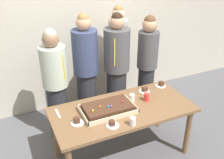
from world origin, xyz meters
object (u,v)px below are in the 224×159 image
(plated_slice_far_right, at_px, (112,124))
(drink_cup_far_end, at_px, (133,121))
(cake_server_utensil, at_px, (58,113))
(person_left_edge_reaching, at_px, (117,70))
(plated_slice_near_left, at_px, (144,90))
(person_striped_tie_right, at_px, (86,70))
(person_far_right_suit, at_px, (147,65))
(party_table, at_px, (123,114))
(drink_cup_nearest, at_px, (146,97))
(plated_slice_near_right, at_px, (77,121))
(sheet_cake, at_px, (108,108))
(plated_slice_far_left, at_px, (161,85))
(drink_cup_middle, at_px, (132,98))
(person_green_shirt_behind, at_px, (118,57))
(person_serving_front, at_px, (56,85))

(plated_slice_far_right, bearing_deg, drink_cup_far_end, -20.95)
(cake_server_utensil, height_order, person_left_edge_reaching, person_left_edge_reaching)
(drink_cup_far_end, bearing_deg, plated_slice_near_left, 49.42)
(person_striped_tie_right, relative_size, person_left_edge_reaching, 1.00)
(cake_server_utensil, distance_m, person_far_right_suit, 1.63)
(party_table, height_order, drink_cup_nearest, drink_cup_nearest)
(plated_slice_near_right, bearing_deg, cake_server_utensil, 119.43)
(plated_slice_near_left, height_order, person_far_right_suit, person_far_right_suit)
(cake_server_utensil, bearing_deg, person_striped_tie_right, 48.51)
(sheet_cake, distance_m, plated_slice_far_left, 0.99)
(plated_slice_near_right, distance_m, drink_cup_nearest, 0.97)
(drink_cup_middle, bearing_deg, drink_cup_nearest, -18.63)
(plated_slice_near_right, xyz_separation_m, drink_cup_far_end, (0.56, -0.29, 0.03))
(plated_slice_near_left, height_order, plated_slice_near_right, plated_slice_near_right)
(person_green_shirt_behind, bearing_deg, drink_cup_nearest, 24.82)
(party_table, distance_m, plated_slice_far_right, 0.38)
(plated_slice_near_left, height_order, drink_cup_far_end, drink_cup_far_end)
(sheet_cake, bearing_deg, person_striped_tie_right, 87.68)
(person_left_edge_reaching, bearing_deg, person_green_shirt_behind, -175.56)
(party_table, xyz_separation_m, plated_slice_near_left, (0.46, 0.25, 0.11))
(sheet_cake, relative_size, person_green_shirt_behind, 0.37)
(plated_slice_far_right, relative_size, person_far_right_suit, 0.09)
(person_striped_tie_right, bearing_deg, person_left_edge_reaching, 72.13)
(sheet_cake, xyz_separation_m, person_serving_front, (-0.46, 0.72, 0.07))
(plated_slice_far_right, bearing_deg, person_green_shirt_behind, 62.24)
(cake_server_utensil, bearing_deg, person_far_right_suit, 18.28)
(sheet_cake, bearing_deg, person_left_edge_reaching, 57.64)
(drink_cup_middle, relative_size, person_far_right_suit, 0.06)
(sheet_cake, xyz_separation_m, drink_cup_far_end, (0.15, -0.36, 0.01))
(drink_cup_nearest, bearing_deg, plated_slice_far_left, 32.15)
(party_table, distance_m, person_serving_front, 1.00)
(person_striped_tie_right, bearing_deg, drink_cup_far_end, 7.36)
(sheet_cake, bearing_deg, person_far_right_suit, 36.14)
(plated_slice_near_left, distance_m, person_green_shirt_behind, 0.91)
(drink_cup_middle, relative_size, person_serving_front, 0.06)
(drink_cup_far_end, height_order, cake_server_utensil, drink_cup_far_end)
(person_far_right_suit, bearing_deg, cake_server_utensil, -17.86)
(sheet_cake, height_order, plated_slice_far_right, sheet_cake)
(plated_slice_far_left, bearing_deg, person_left_edge_reaching, 136.71)
(drink_cup_far_end, relative_size, cake_server_utensil, 0.50)
(party_table, xyz_separation_m, cake_server_utensil, (-0.76, 0.22, 0.09))
(plated_slice_near_left, distance_m, drink_cup_far_end, 0.78)
(plated_slice_near_left, height_order, drink_cup_nearest, drink_cup_nearest)
(plated_slice_far_right, bearing_deg, cake_server_utensil, 136.08)
(drink_cup_far_end, distance_m, person_far_right_suit, 1.36)
(sheet_cake, relative_size, plated_slice_far_left, 4.31)
(sheet_cake, xyz_separation_m, person_green_shirt_behind, (0.67, 1.13, 0.14))
(sheet_cake, xyz_separation_m, person_striped_tie_right, (0.04, 0.88, 0.12))
(party_table, xyz_separation_m, person_left_edge_reaching, (0.27, 0.75, 0.25))
(sheet_cake, distance_m, drink_cup_middle, 0.39)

